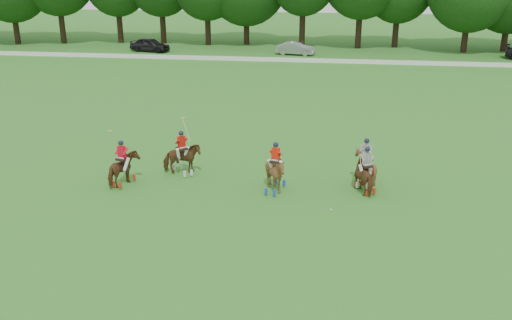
# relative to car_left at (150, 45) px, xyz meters

# --- Properties ---
(ground) EXTENTS (180.00, 180.00, 0.00)m
(ground) POSITION_rel_car_left_xyz_m (17.19, -42.50, -0.79)
(ground) COLOR #23651D
(ground) RESTS_ON ground
(boundary_rail) EXTENTS (120.00, 0.10, 0.44)m
(boundary_rail) POSITION_rel_car_left_xyz_m (17.19, -4.50, -0.57)
(boundary_rail) COLOR white
(boundary_rail) RESTS_ON ground
(car_left) EXTENTS (4.92, 2.82, 1.58)m
(car_left) POSITION_rel_car_left_xyz_m (0.00, 0.00, 0.00)
(car_left) COLOR black
(car_left) RESTS_ON ground
(car_mid) EXTENTS (4.40, 2.04, 1.40)m
(car_mid) POSITION_rel_car_left_xyz_m (16.76, 0.00, -0.09)
(car_mid) COLOR #95959A
(car_mid) RESTS_ON ground
(polo_red_a) EXTENTS (1.35, 2.05, 2.84)m
(polo_red_a) POSITION_rel_car_left_xyz_m (10.93, -38.90, 0.04)
(polo_red_a) COLOR #472612
(polo_red_a) RESTS_ON ground
(polo_red_b) EXTENTS (2.11, 2.09, 2.86)m
(polo_red_b) POSITION_rel_car_left_xyz_m (13.44, -37.08, 0.05)
(polo_red_b) COLOR #472612
(polo_red_b) RESTS_ON ground
(polo_red_c) EXTENTS (1.83, 1.95, 2.48)m
(polo_red_c) POSITION_rel_car_left_xyz_m (18.41, -38.73, 0.13)
(polo_red_c) COLOR #472612
(polo_red_c) RESTS_ON ground
(polo_stripe_a) EXTENTS (1.57, 2.01, 2.26)m
(polo_stripe_a) POSITION_rel_car_left_xyz_m (22.67, -38.18, 0.02)
(polo_stripe_a) COLOR #472612
(polo_stripe_a) RESTS_ON ground
(polo_stripe_b) EXTENTS (1.73, 1.85, 2.40)m
(polo_stripe_b) POSITION_rel_car_left_xyz_m (22.68, -37.33, 0.09)
(polo_stripe_b) COLOR #472612
(polo_stripe_b) RESTS_ON ground
(polo_ball) EXTENTS (0.09, 0.09, 0.09)m
(polo_ball) POSITION_rel_car_left_xyz_m (21.10, -40.58, -0.74)
(polo_ball) COLOR white
(polo_ball) RESTS_ON ground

